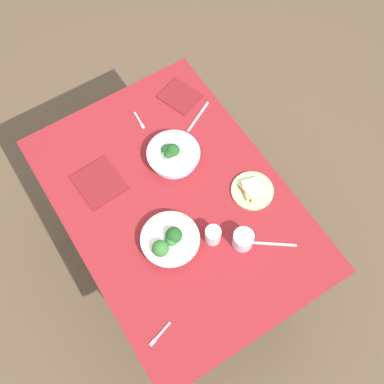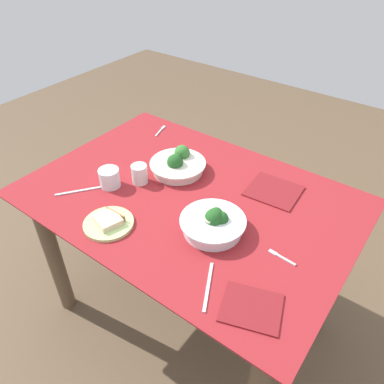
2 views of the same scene
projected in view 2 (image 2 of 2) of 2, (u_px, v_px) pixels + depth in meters
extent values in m
plane|color=brown|center=(189.00, 310.00, 1.93)|extent=(6.00, 6.00, 0.00)
cube|color=maroon|center=(189.00, 197.00, 1.47)|extent=(1.26, 0.88, 0.01)
cube|color=brown|center=(189.00, 200.00, 1.48)|extent=(1.22, 0.85, 0.02)
cylinder|color=brown|center=(330.00, 271.00, 1.68)|extent=(0.07, 0.07, 0.72)
cylinder|color=brown|center=(151.00, 185.00, 2.17)|extent=(0.07, 0.07, 0.72)
cylinder|color=brown|center=(54.00, 256.00, 1.74)|extent=(0.07, 0.07, 0.72)
cylinder|color=white|center=(213.00, 226.00, 1.31)|extent=(0.20, 0.20, 0.04)
cylinder|color=white|center=(213.00, 220.00, 1.29)|extent=(0.23, 0.23, 0.01)
sphere|color=#1E511E|center=(216.00, 214.00, 1.30)|extent=(0.05, 0.05, 0.05)
sphere|color=#1E511E|center=(221.00, 219.00, 1.29)|extent=(0.05, 0.05, 0.05)
sphere|color=#1E511E|center=(214.00, 218.00, 1.28)|extent=(0.07, 0.07, 0.07)
cylinder|color=beige|center=(213.00, 216.00, 1.29)|extent=(0.08, 0.08, 0.01)
cylinder|color=silver|center=(178.00, 168.00, 1.59)|extent=(0.21, 0.21, 0.04)
cylinder|color=silver|center=(178.00, 163.00, 1.58)|extent=(0.24, 0.24, 0.01)
sphere|color=#33702D|center=(175.00, 162.00, 1.57)|extent=(0.04, 0.04, 0.04)
sphere|color=#33702D|center=(176.00, 161.00, 1.58)|extent=(0.05, 0.05, 0.05)
sphere|color=#33702D|center=(182.00, 153.00, 1.61)|extent=(0.07, 0.07, 0.07)
sphere|color=#1E511E|center=(175.00, 162.00, 1.56)|extent=(0.07, 0.07, 0.07)
cylinder|color=#B7D684|center=(109.00, 224.00, 1.34)|extent=(0.18, 0.18, 0.01)
cube|color=beige|center=(108.00, 220.00, 1.33)|extent=(0.11, 0.10, 0.02)
cube|color=#9E703D|center=(116.00, 214.00, 1.35)|extent=(0.09, 0.01, 0.02)
cylinder|color=silver|center=(110.00, 178.00, 1.50)|extent=(0.08, 0.08, 0.08)
cylinder|color=silver|center=(140.00, 174.00, 1.52)|extent=(0.06, 0.06, 0.08)
cube|color=#B7B7BC|center=(286.00, 260.00, 1.21)|extent=(0.07, 0.01, 0.00)
cube|color=#B7B7BC|center=(273.00, 252.00, 1.23)|extent=(0.03, 0.02, 0.00)
cube|color=#B7B7BC|center=(159.00, 132.00, 1.86)|extent=(0.03, 0.08, 0.00)
cube|color=#B7B7BC|center=(163.00, 127.00, 1.90)|extent=(0.02, 0.03, 0.00)
cube|color=#B7B7BC|center=(208.00, 286.00, 1.13)|extent=(0.09, 0.17, 0.00)
cube|color=#B7B7BC|center=(79.00, 191.00, 1.49)|extent=(0.12, 0.15, 0.00)
cube|color=maroon|center=(274.00, 191.00, 1.49)|extent=(0.21, 0.19, 0.01)
cube|color=maroon|center=(251.00, 308.00, 1.07)|extent=(0.21, 0.19, 0.01)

